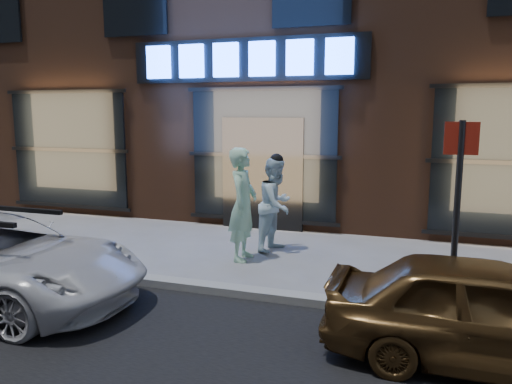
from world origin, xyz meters
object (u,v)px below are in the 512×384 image
at_px(man_cap, 276,204).
at_px(sign_post, 457,201).
at_px(man_bowtie, 243,204).
at_px(gold_sedan, 491,313).

relative_size(man_cap, sign_post, 0.70).
relative_size(man_bowtie, man_cap, 1.13).
distance_m(man_cap, gold_sedan, 4.69).
height_order(man_bowtie, sign_post, sign_post).
bearing_deg(man_bowtie, man_cap, -28.85).
xyz_separation_m(man_bowtie, sign_post, (3.28, -1.48, 0.50)).
xyz_separation_m(man_cap, gold_sedan, (3.21, -3.40, -0.30)).
distance_m(man_bowtie, man_cap, 0.84).
bearing_deg(gold_sedan, man_bowtie, 53.95).
distance_m(man_bowtie, sign_post, 3.64).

